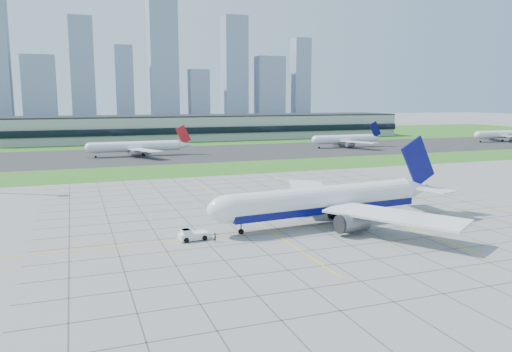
{
  "coord_description": "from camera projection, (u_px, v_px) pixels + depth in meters",
  "views": [
    {
      "loc": [
        -46.36,
        -91.88,
        26.3
      ],
      "look_at": [
        -3.31,
        24.97,
        7.0
      ],
      "focal_mm": 35.0,
      "sensor_mm": 36.0,
      "label": 1
    }
  ],
  "objects": [
    {
      "name": "grass_far",
      "position": [
        145.0,
        138.0,
        341.52
      ],
      "size": [
        700.0,
        145.0,
        0.04
      ],
      "primitive_type": "cube",
      "color": "#297120",
      "rests_on": "ground"
    },
    {
      "name": "airliner",
      "position": [
        326.0,
        201.0,
        105.65
      ],
      "size": [
        57.06,
        57.58,
        17.97
      ],
      "rotation": [
        0.0,
        0.0,
        0.1
      ],
      "color": "white",
      "rests_on": "ground"
    },
    {
      "name": "crew_near",
      "position": [
        215.0,
        237.0,
        92.5
      ],
      "size": [
        0.66,
        0.76,
        1.75
      ],
      "primitive_type": "imported",
      "rotation": [
        0.0,
        0.0,
        1.1
      ],
      "color": "black",
      "rests_on": "ground"
    },
    {
      "name": "asphalt_taxiway",
      "position": [
        176.0,
        154.0,
        239.51
      ],
      "size": [
        700.0,
        75.0,
        0.04
      ],
      "primitive_type": "cube",
      "color": "#383838",
      "rests_on": "ground"
    },
    {
      "name": "crew_far",
      "position": [
        466.0,
        222.0,
        104.7
      ],
      "size": [
        0.85,
        0.71,
        1.59
      ],
      "primitive_type": "imported",
      "rotation": [
        0.0,
        0.0,
        -0.14
      ],
      "color": "#29281B",
      "rests_on": "ground"
    },
    {
      "name": "pushback_tug",
      "position": [
        192.0,
        235.0,
        93.62
      ],
      "size": [
        7.98,
        3.21,
        2.2
      ],
      "rotation": [
        0.0,
        0.0,
        0.1
      ],
      "color": "white",
      "rests_on": "ground"
    },
    {
      "name": "apron_markings",
      "position": [
        292.0,
        213.0,
        115.49
      ],
      "size": [
        120.0,
        130.0,
        0.03
      ],
      "color": "#474744",
      "rests_on": "ground"
    },
    {
      "name": "city_skyline",
      "position": [
        104.0,
        70.0,
        575.22
      ],
      "size": [
        523.0,
        32.4,
        160.0
      ],
      "color": "#808DA8",
      "rests_on": "ground"
    },
    {
      "name": "terminal",
      "position": [
        211.0,
        127.0,
        330.67
      ],
      "size": [
        260.0,
        43.0,
        15.8
      ],
      "color": "#B7B7B2",
      "rests_on": "ground"
    },
    {
      "name": "ground",
      "position": [
        312.0,
        225.0,
        105.06
      ],
      "size": [
        1400.0,
        1400.0,
        0.0
      ],
      "primitive_type": "plane",
      "color": "gray",
      "rests_on": "ground"
    },
    {
      "name": "distant_jet_1",
      "position": [
        137.0,
        146.0,
        230.93
      ],
      "size": [
        46.23,
        42.66,
        14.08
      ],
      "color": "white",
      "rests_on": "ground"
    },
    {
      "name": "grass_median",
      "position": [
        205.0,
        169.0,
        188.52
      ],
      "size": [
        700.0,
        35.0,
        0.04
      ],
      "primitive_type": "cube",
      "color": "#297120",
      "rests_on": "ground"
    },
    {
      "name": "distant_jet_3",
      "position": [
        503.0,
        134.0,
        310.03
      ],
      "size": [
        43.59,
        42.66,
        14.08
      ],
      "color": "white",
      "rests_on": "ground"
    },
    {
      "name": "distant_jet_2",
      "position": [
        345.0,
        139.0,
        272.61
      ],
      "size": [
        40.49,
        42.66,
        14.08
      ],
      "color": "white",
      "rests_on": "ground"
    }
  ]
}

